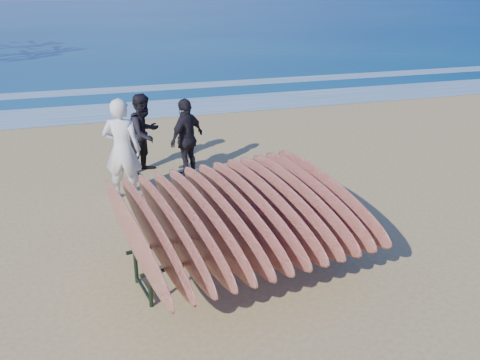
% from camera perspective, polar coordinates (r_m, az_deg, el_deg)
% --- Properties ---
extents(ground, '(120.00, 120.00, 0.00)m').
position_cam_1_polar(ground, '(8.09, 1.69, -8.28)').
color(ground, tan).
rests_on(ground, ground).
extents(ocean, '(160.00, 160.00, 0.00)m').
position_cam_1_polar(ocean, '(61.80, -15.68, 17.23)').
color(ocean, navy).
rests_on(ocean, ground).
extents(foam_near, '(160.00, 160.00, 0.00)m').
position_cam_1_polar(foam_near, '(17.26, -9.12, 7.93)').
color(foam_near, white).
rests_on(foam_near, ground).
extents(foam_far, '(160.00, 160.00, 0.00)m').
position_cam_1_polar(foam_far, '(20.65, -10.60, 10.09)').
color(foam_far, white).
rests_on(foam_far, ground).
extents(surfboard_rack, '(3.67, 3.56, 1.43)m').
position_cam_1_polar(surfboard_rack, '(7.31, -0.06, -3.79)').
color(surfboard_rack, black).
rests_on(surfboard_rack, ground).
extents(person_white, '(0.85, 0.70, 2.00)m').
position_cam_1_polar(person_white, '(9.95, -13.09, 3.33)').
color(person_white, silver).
rests_on(person_white, ground).
extents(person_dark_a, '(1.08, 1.07, 1.76)m').
position_cam_1_polar(person_dark_a, '(11.34, -10.68, 5.14)').
color(person_dark_a, black).
rests_on(person_dark_a, ground).
extents(person_dark_b, '(1.04, 0.98, 1.73)m').
position_cam_1_polar(person_dark_b, '(10.91, -5.98, 4.67)').
color(person_dark_b, black).
rests_on(person_dark_b, ground).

